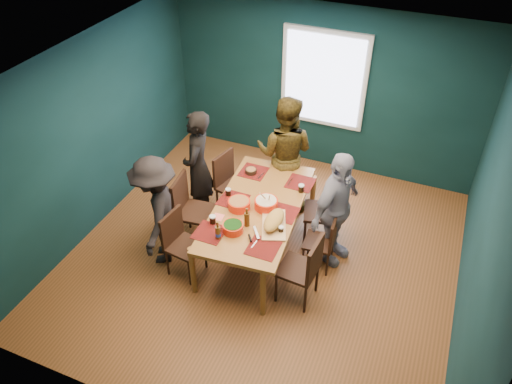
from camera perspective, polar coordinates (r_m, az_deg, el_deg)
room at (r=6.20m, az=1.90°, el=3.29°), size 5.01×5.01×2.71m
dining_table at (r=6.47m, az=0.21°, el=-2.17°), size 1.23×2.19×0.80m
chair_left_far at (r=7.28m, az=-3.04°, el=1.44°), size 0.53×0.53×0.98m
chair_left_mid at (r=6.83m, az=-7.74°, el=-1.50°), size 0.51×0.51×1.02m
chair_left_near at (r=6.43m, az=-8.80°, el=-5.31°), size 0.47×0.47×0.91m
chair_right_far at (r=6.80m, az=8.32°, el=-1.70°), size 0.57×0.57×1.02m
chair_right_mid at (r=6.48m, az=7.95°, el=-5.32°), size 0.40×0.40×0.83m
chair_right_near at (r=5.98m, az=5.68°, el=-8.42°), size 0.48×0.48×0.99m
person_far_left at (r=7.05m, az=-6.64°, el=2.81°), size 0.55×0.71×1.73m
person_back at (r=7.27m, az=3.31°, el=4.46°), size 0.92×0.74×1.79m
person_right at (r=6.40m, az=9.10°, el=-2.00°), size 0.69×1.05×1.66m
person_near_left at (r=6.48m, az=-11.27°, el=-2.19°), size 0.92×1.17×1.58m
bowl_salad at (r=6.36m, az=-1.95°, el=-1.39°), size 0.29×0.29×0.12m
bowl_dumpling at (r=6.36m, az=1.16°, el=-1.31°), size 0.30×0.30×0.28m
bowl_herbs at (r=6.03m, az=-2.65°, el=-4.05°), size 0.26×0.26×0.11m
cutting_board at (r=6.09m, az=2.05°, el=-3.36°), size 0.47×0.73×0.16m
small_bowl at (r=6.98m, az=-0.57°, el=2.43°), size 0.16×0.16×0.07m
beer_bottle_a at (r=5.92m, az=-4.37°, el=-4.64°), size 0.07×0.07×0.25m
beer_bottle_b at (r=6.07m, az=-1.04°, el=-3.08°), size 0.07×0.07×0.27m
cola_glass_a at (r=6.15m, az=-4.97°, el=-3.12°), size 0.08×0.08×0.11m
cola_glass_b at (r=6.02m, az=2.89°, el=-4.28°), size 0.07×0.07×0.09m
cola_glass_c at (r=6.65m, az=5.19°, el=0.46°), size 0.08×0.08×0.11m
cola_glass_d at (r=6.57m, az=-3.19°, el=0.02°), size 0.07×0.07×0.10m
napkin_a at (r=6.34m, az=3.48°, el=-2.28°), size 0.14×0.14×0.00m
napkin_b at (r=6.27m, az=-4.36°, el=-2.87°), size 0.14×0.14×0.00m
napkin_c at (r=5.86m, az=0.55°, el=-6.31°), size 0.13×0.13×0.00m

